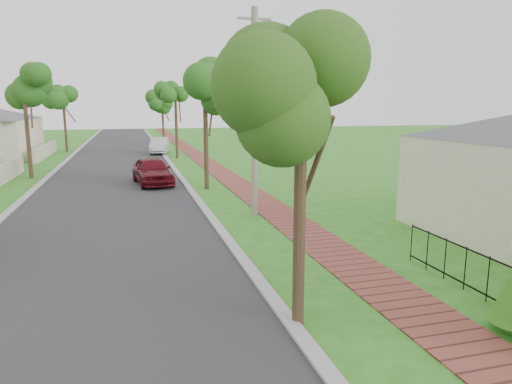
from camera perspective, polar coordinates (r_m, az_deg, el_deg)
name	(u,v)px	position (r m, az deg, el deg)	size (l,w,h in m)	color
ground	(283,374)	(7.46, 3.42, -21.78)	(160.00, 160.00, 0.00)	#2C701A
road	(114,180)	(26.27, -17.35, 1.42)	(7.00, 120.00, 0.02)	#28282B
kerb_right	(181,177)	(26.39, -9.41, 1.80)	(0.30, 120.00, 0.10)	#9E9E99
kerb_left	(42,183)	(26.65, -25.21, 1.01)	(0.30, 120.00, 0.10)	#9E9E99
sidewalk	(225,176)	(26.79, -3.87, 2.05)	(1.50, 120.00, 0.03)	brown
street_trees	(115,98)	(32.80, -17.25, 11.13)	(10.70, 37.65, 5.89)	#382619
parked_car_red	(152,171)	(24.20, -12.83, 2.58)	(1.67, 4.15, 1.42)	#570D15
parked_car_white	(159,146)	(40.10, -11.98, 5.67)	(1.42, 4.08, 1.34)	silver
near_tree	(302,110)	(7.98, 5.71, 10.10)	(1.93, 1.93, 4.94)	#382619
utility_pole	(255,114)	(16.54, -0.17, 9.77)	(1.20, 0.24, 7.37)	gray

